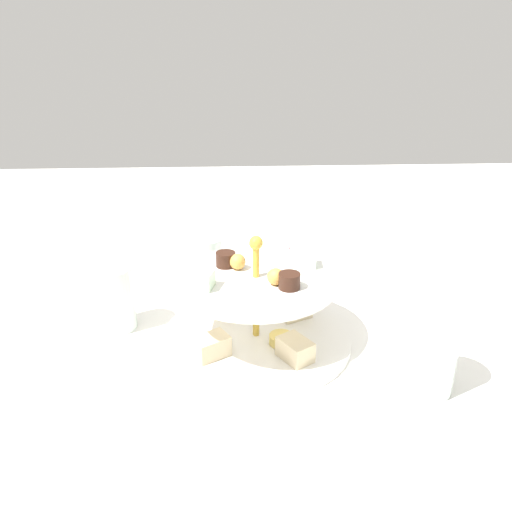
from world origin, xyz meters
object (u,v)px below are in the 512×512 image
Objects in this scene: water_glass_tall_right at (431,347)px; teacup_with_saucer at (275,259)px; butter_knife_left at (166,496)px; water_glass_short_left at (206,257)px; tiered_serving_stand at (256,313)px; butter_knife_right at (386,288)px; water_glass_mid_back at (115,298)px.

water_glass_tall_right reaches higher than teacup_with_saucer.
water_glass_short_left is at bearing 115.95° from butter_knife_left.
teacup_with_saucer is at bearing 9.21° from water_glass_short_left.
tiered_serving_stand is 0.25m from water_glass_short_left.
tiered_serving_stand is 0.30m from butter_knife_right.
tiered_serving_stand is at bearing -70.23° from water_glass_short_left.
water_glass_short_left reaches higher than butter_knife_left.
water_glass_short_left is 0.47× the size of butter_knife_right.
teacup_with_saucer is (-0.16, 0.38, -0.04)m from water_glass_tall_right.
water_glass_short_left is (-0.08, 0.23, -0.01)m from tiered_serving_stand.
teacup_with_saucer is at bearing 29.39° from butter_knife_right.
water_glass_mid_back reaches higher than teacup_with_saucer.
teacup_with_saucer is 0.53× the size of butter_knife_right.
butter_knife_left is at bearing -106.17° from teacup_with_saucer.
tiered_serving_stand is at bearing 149.82° from water_glass_tall_right.
teacup_with_saucer is at bearing 113.24° from water_glass_tall_right.
water_glass_mid_back is (-0.13, -0.18, 0.01)m from water_glass_short_left.
water_glass_mid_back is at bearing -142.63° from teacup_with_saucer.
butter_knife_left is at bearing -110.49° from tiered_serving_stand.
water_glass_tall_right is at bearing -66.76° from teacup_with_saucer.
tiered_serving_stand reaches higher than butter_knife_left.
water_glass_tall_right is 0.74× the size of butter_knife_right.
tiered_serving_stand is at bearing 97.72° from butter_knife_left.
water_glass_short_left is 0.77× the size of water_glass_mid_back.
tiered_serving_stand is 3.62× the size of water_glass_short_left.
teacup_with_saucer is 0.56m from butter_knife_left.
water_glass_tall_right reaches higher than butter_knife_right.
water_glass_short_left is 0.23m from water_glass_mid_back.
butter_knife_left is 1.00× the size of butter_knife_right.
water_glass_mid_back is (-0.27, -0.21, 0.03)m from teacup_with_saucer.
butter_knife_right is 1.65× the size of water_glass_mid_back.
butter_knife_left and butter_knife_right have the same top height.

